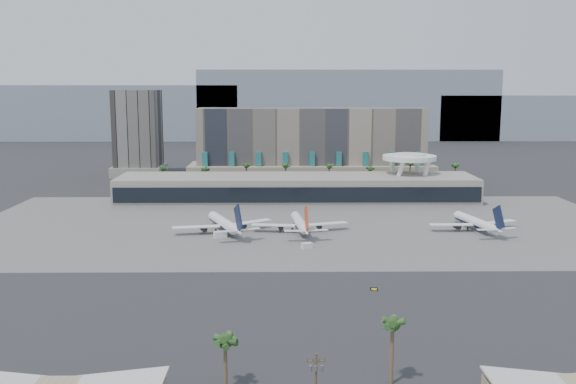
{
  "coord_description": "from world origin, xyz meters",
  "views": [
    {
      "loc": [
        -7.65,
        -193.62,
        54.65
      ],
      "look_at": [
        -4.97,
        40.0,
        15.79
      ],
      "focal_mm": 40.0,
      "sensor_mm": 36.0,
      "label": 1
    }
  ],
  "objects_px": {
    "service_vehicle_a": "(220,235)",
    "taxiway_sign": "(374,289)",
    "airliner_left": "(224,223)",
    "airliner_centre": "(300,223)",
    "service_vehicle_b": "(307,246)",
    "utility_pole": "(316,382)",
    "airliner_right": "(476,222)"
  },
  "relations": [
    {
      "from": "utility_pole",
      "to": "taxiway_sign",
      "type": "height_order",
      "value": "utility_pole"
    },
    {
      "from": "airliner_centre",
      "to": "airliner_right",
      "type": "bearing_deg",
      "value": -4.95
    },
    {
      "from": "utility_pole",
      "to": "airliner_left",
      "type": "relative_size",
      "value": 0.31
    },
    {
      "from": "taxiway_sign",
      "to": "airliner_left",
      "type": "bearing_deg",
      "value": 140.63
    },
    {
      "from": "airliner_centre",
      "to": "taxiway_sign",
      "type": "distance_m",
      "value": 72.74
    },
    {
      "from": "utility_pole",
      "to": "service_vehicle_a",
      "type": "xyz_separation_m",
      "value": [
        -27.71,
        129.94,
        -6.03
      ]
    },
    {
      "from": "service_vehicle_a",
      "to": "taxiway_sign",
      "type": "bearing_deg",
      "value": -76.11
    },
    {
      "from": "airliner_right",
      "to": "taxiway_sign",
      "type": "height_order",
      "value": "airliner_right"
    },
    {
      "from": "service_vehicle_a",
      "to": "airliner_centre",
      "type": "bearing_deg",
      "value": -6.64
    },
    {
      "from": "service_vehicle_a",
      "to": "service_vehicle_b",
      "type": "relative_size",
      "value": 1.24
    },
    {
      "from": "airliner_centre",
      "to": "service_vehicle_a",
      "type": "relative_size",
      "value": 8.38
    },
    {
      "from": "utility_pole",
      "to": "airliner_centre",
      "type": "xyz_separation_m",
      "value": [
        1.65,
        138.9,
        -3.81
      ]
    },
    {
      "from": "service_vehicle_a",
      "to": "service_vehicle_b",
      "type": "bearing_deg",
      "value": -50.67
    },
    {
      "from": "utility_pole",
      "to": "airliner_centre",
      "type": "relative_size",
      "value": 0.31
    },
    {
      "from": "airliner_centre",
      "to": "airliner_right",
      "type": "relative_size",
      "value": 1.04
    },
    {
      "from": "airliner_centre",
      "to": "taxiway_sign",
      "type": "bearing_deg",
      "value": -82.05
    },
    {
      "from": "utility_pole",
      "to": "taxiway_sign",
      "type": "distance_m",
      "value": 71.48
    },
    {
      "from": "airliner_right",
      "to": "taxiway_sign",
      "type": "distance_m",
      "value": 87.19
    },
    {
      "from": "service_vehicle_a",
      "to": "service_vehicle_b",
      "type": "height_order",
      "value": "service_vehicle_a"
    },
    {
      "from": "airliner_left",
      "to": "service_vehicle_a",
      "type": "distance_m",
      "value": 8.8
    },
    {
      "from": "service_vehicle_a",
      "to": "service_vehicle_b",
      "type": "xyz_separation_m",
      "value": [
        30.95,
        -15.8,
        -0.17
      ]
    },
    {
      "from": "airliner_centre",
      "to": "service_vehicle_b",
      "type": "distance_m",
      "value": 24.93
    },
    {
      "from": "utility_pole",
      "to": "taxiway_sign",
      "type": "relative_size",
      "value": 6.04
    },
    {
      "from": "service_vehicle_a",
      "to": "taxiway_sign",
      "type": "distance_m",
      "value": 77.52
    },
    {
      "from": "taxiway_sign",
      "to": "service_vehicle_b",
      "type": "bearing_deg",
      "value": 126.62
    },
    {
      "from": "utility_pole",
      "to": "airliner_centre",
      "type": "bearing_deg",
      "value": 89.32
    },
    {
      "from": "airliner_left",
      "to": "service_vehicle_b",
      "type": "bearing_deg",
      "value": -60.91
    },
    {
      "from": "airliner_right",
      "to": "service_vehicle_b",
      "type": "bearing_deg",
      "value": -170.83
    },
    {
      "from": "utility_pole",
      "to": "airliner_centre",
      "type": "height_order",
      "value": "airliner_centre"
    },
    {
      "from": "utility_pole",
      "to": "service_vehicle_b",
      "type": "relative_size",
      "value": 3.26
    },
    {
      "from": "airliner_left",
      "to": "airliner_centre",
      "type": "relative_size",
      "value": 1.0
    },
    {
      "from": "utility_pole",
      "to": "service_vehicle_a",
      "type": "height_order",
      "value": "utility_pole"
    }
  ]
}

